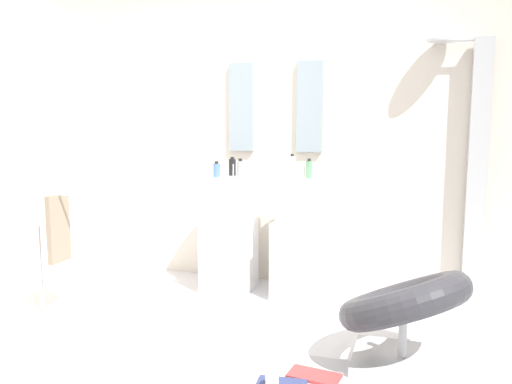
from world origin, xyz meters
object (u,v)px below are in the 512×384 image
at_px(coffee_mug, 272,383).
at_px(soap_bottle_blue, 217,170).
at_px(pedestal_sink_right, 299,239).
at_px(soap_bottle_black, 232,167).
at_px(soap_bottle_green, 309,169).
at_px(lounge_chair, 404,309).
at_px(shower_column, 475,166).
at_px(soap_bottle_clear, 292,169).
at_px(magazine_red, 314,376).
at_px(soap_bottle_grey, 240,169).
at_px(soap_bottle_white, 292,167).
at_px(pedestal_sink_left, 229,234).
at_px(towel_rack, 55,231).

bearing_deg(coffee_mug, soap_bottle_blue, 120.80).
height_order(pedestal_sink_right, soap_bottle_blue, soap_bottle_blue).
height_order(soap_bottle_black, soap_bottle_green, soap_bottle_green).
relative_size(lounge_chair, soap_bottle_green, 6.62).
bearing_deg(shower_column, coffee_mug, -121.42).
relative_size(lounge_chair, soap_bottle_clear, 6.84).
height_order(lounge_chair, magazine_red, lounge_chair).
distance_m(pedestal_sink_right, coffee_mug, 1.61).
distance_m(soap_bottle_grey, soap_bottle_green, 0.56).
bearing_deg(soap_bottle_clear, coffee_mug, -79.99).
bearing_deg(magazine_red, soap_bottle_grey, 131.91).
distance_m(soap_bottle_white, soap_bottle_blue, 0.62).
relative_size(magazine_red, soap_bottle_clear, 1.83).
relative_size(lounge_chair, soap_bottle_white, 5.43).
distance_m(soap_bottle_black, soap_bottle_grey, 0.23).
xyz_separation_m(shower_column, soap_bottle_green, (-1.26, -0.19, -0.04)).
bearing_deg(soap_bottle_grey, pedestal_sink_right, 6.78).
distance_m(pedestal_sink_left, soap_bottle_black, 0.57).
bearing_deg(soap_bottle_green, soap_bottle_white, -177.53).
bearing_deg(soap_bottle_blue, lounge_chair, -32.65).
height_order(shower_column, soap_bottle_white, shower_column).
bearing_deg(pedestal_sink_right, pedestal_sink_left, 180.00).
bearing_deg(shower_column, soap_bottle_white, -172.23).
xyz_separation_m(soap_bottle_blue, soap_bottle_green, (0.75, 0.14, 0.01)).
xyz_separation_m(soap_bottle_grey, soap_bottle_white, (0.40, 0.15, 0.02)).
xyz_separation_m(pedestal_sink_right, lounge_chair, (0.85, -1.03, -0.13)).
relative_size(shower_column, soap_bottle_black, 12.83).
bearing_deg(soap_bottle_grey, soap_bottle_white, 20.82).
xyz_separation_m(coffee_mug, soap_bottle_green, (-0.15, 1.64, 0.98)).
height_order(lounge_chair, soap_bottle_clear, soap_bottle_clear).
xyz_separation_m(soap_bottle_white, soap_bottle_blue, (-0.61, -0.14, -0.03)).
height_order(towel_rack, soap_bottle_clear, soap_bottle_clear).
distance_m(pedestal_sink_right, soap_bottle_blue, 0.88).
height_order(magazine_red, soap_bottle_white, soap_bottle_white).
relative_size(towel_rack, coffee_mug, 10.56).
bearing_deg(pedestal_sink_right, soap_bottle_green, 62.94).
bearing_deg(soap_bottle_blue, soap_bottle_grey, -3.84).
bearing_deg(lounge_chair, shower_column, 70.40).
bearing_deg(coffee_mug, soap_bottle_clear, 100.01).
bearing_deg(pedestal_sink_right, towel_rack, -150.67).
bearing_deg(soap_bottle_clear, soap_bottle_green, 0.29).
height_order(soap_bottle_clear, soap_bottle_grey, soap_bottle_grey).
distance_m(shower_column, magazine_red, 2.15).
xyz_separation_m(lounge_chair, towel_rack, (-2.47, 0.12, 0.28)).
relative_size(magazine_red, soap_bottle_white, 1.45).
bearing_deg(soap_bottle_black, pedestal_sink_left, -85.14).
height_order(towel_rack, soap_bottle_black, soap_bottle_black).
relative_size(magazine_red, soap_bottle_green, 1.77).
height_order(towel_rack, coffee_mug, towel_rack).
bearing_deg(towel_rack, soap_bottle_blue, 43.11).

